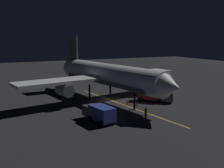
% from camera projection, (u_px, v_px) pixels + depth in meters
% --- Properties ---
extents(ground_plane, '(180.00, 180.00, 0.20)m').
position_uv_depth(ground_plane, '(107.00, 101.00, 49.68)').
color(ground_plane, '#222226').
extents(apron_guide_stripe, '(4.04, 29.62, 0.01)m').
position_uv_depth(apron_guide_stripe, '(123.00, 105.00, 46.65)').
color(apron_guide_stripe, gold).
rests_on(apron_guide_stripe, ground_plane).
extents(airliner, '(33.76, 35.58, 12.17)m').
position_uv_depth(airliner, '(105.00, 75.00, 49.30)').
color(airliner, white).
rests_on(airliner, ground_plane).
extents(baggage_truck, '(3.13, 6.03, 2.37)m').
position_uv_depth(baggage_truck, '(99.00, 113.00, 36.87)').
color(baggage_truck, navy).
rests_on(baggage_truck, ground_plane).
extents(catering_truck, '(5.98, 6.23, 2.63)m').
position_uv_depth(catering_truck, '(154.00, 94.00, 48.81)').
color(catering_truck, maroon).
rests_on(catering_truck, ground_plane).
extents(ground_crew_worker, '(0.40, 0.40, 1.74)m').
position_uv_depth(ground_crew_worker, '(146.00, 113.00, 38.23)').
color(ground_crew_worker, black).
rests_on(ground_crew_worker, ground_plane).
extents(traffic_cone_near_left, '(0.50, 0.50, 0.55)m').
position_uv_depth(traffic_cone_near_left, '(128.00, 102.00, 47.22)').
color(traffic_cone_near_left, '#EA590F').
rests_on(traffic_cone_near_left, ground_plane).
extents(traffic_cone_near_right, '(0.50, 0.50, 0.55)m').
position_uv_depth(traffic_cone_near_right, '(137.00, 104.00, 45.96)').
color(traffic_cone_near_right, '#EA590F').
rests_on(traffic_cone_near_right, ground_plane).
extents(traffic_cone_under_wing, '(0.50, 0.50, 0.55)m').
position_uv_depth(traffic_cone_under_wing, '(135.00, 106.00, 44.57)').
color(traffic_cone_under_wing, '#EA590F').
rests_on(traffic_cone_under_wing, ground_plane).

